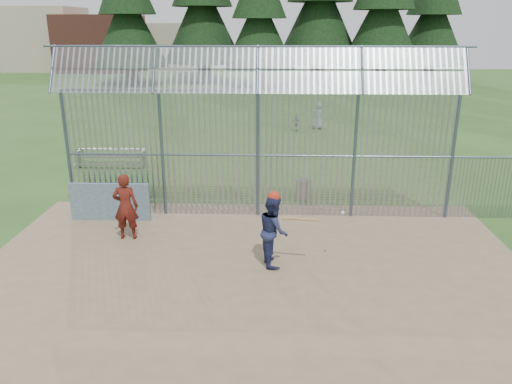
{
  "coord_description": "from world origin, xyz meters",
  "views": [
    {
      "loc": [
        0.48,
        -11.58,
        5.88
      ],
      "look_at": [
        0.0,
        2.0,
        1.3
      ],
      "focal_mm": 35.0,
      "sensor_mm": 36.0,
      "label": 1
    }
  ],
  "objects_px": {
    "onlooker": "(126,207)",
    "bleacher": "(111,158)",
    "dugout_wall": "(110,202)",
    "batter": "(273,230)",
    "trash_can": "(303,190)"
  },
  "relations": [
    {
      "from": "dugout_wall",
      "to": "bleacher",
      "type": "relative_size",
      "value": 0.83
    },
    {
      "from": "dugout_wall",
      "to": "onlooker",
      "type": "distance_m",
      "value": 1.71
    },
    {
      "from": "dugout_wall",
      "to": "bleacher",
      "type": "bearing_deg",
      "value": 107.27
    },
    {
      "from": "onlooker",
      "to": "trash_can",
      "type": "height_order",
      "value": "onlooker"
    },
    {
      "from": "onlooker",
      "to": "trash_can",
      "type": "relative_size",
      "value": 2.36
    },
    {
      "from": "trash_can",
      "to": "bleacher",
      "type": "distance_m",
      "value": 9.03
    },
    {
      "from": "batter",
      "to": "dugout_wall",
      "type": "bearing_deg",
      "value": 50.31
    },
    {
      "from": "onlooker",
      "to": "bleacher",
      "type": "relative_size",
      "value": 0.64
    },
    {
      "from": "dugout_wall",
      "to": "trash_can",
      "type": "bearing_deg",
      "value": 18.95
    },
    {
      "from": "batter",
      "to": "trash_can",
      "type": "relative_size",
      "value": 2.24
    },
    {
      "from": "dugout_wall",
      "to": "batter",
      "type": "distance_m",
      "value": 5.86
    },
    {
      "from": "trash_can",
      "to": "batter",
      "type": "bearing_deg",
      "value": -101.87
    },
    {
      "from": "dugout_wall",
      "to": "batter",
      "type": "height_order",
      "value": "batter"
    },
    {
      "from": "onlooker",
      "to": "bleacher",
      "type": "bearing_deg",
      "value": -72.01
    },
    {
      "from": "batter",
      "to": "trash_can",
      "type": "distance_m",
      "value": 5.1
    }
  ]
}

